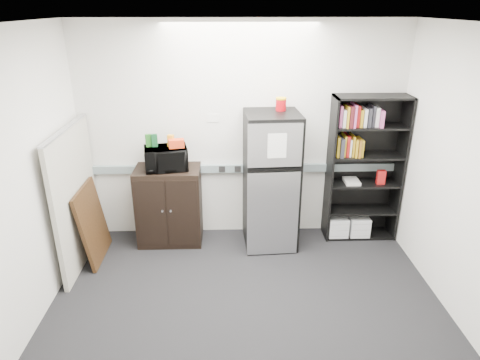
{
  "coord_description": "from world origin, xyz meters",
  "views": [
    {
      "loc": [
        -0.17,
        -3.37,
        2.83
      ],
      "look_at": [
        -0.05,
        0.9,
        1.08
      ],
      "focal_mm": 32.0,
      "sensor_mm": 36.0,
      "label": 1
    }
  ],
  "objects_px": {
    "cabinet": "(169,205)",
    "refrigerator": "(271,181)",
    "microwave": "(166,158)",
    "bookshelf": "(363,166)",
    "cubicle_partition": "(76,197)"
  },
  "relations": [
    {
      "from": "cabinet",
      "to": "refrigerator",
      "type": "xyz_separation_m",
      "value": [
        1.26,
        -0.08,
        0.35
      ]
    },
    {
      "from": "cabinet",
      "to": "microwave",
      "type": "xyz_separation_m",
      "value": [
        0.0,
        -0.02,
        0.63
      ]
    },
    {
      "from": "cabinet",
      "to": "cubicle_partition",
      "type": "bearing_deg",
      "value": -156.86
    },
    {
      "from": "cabinet",
      "to": "microwave",
      "type": "height_order",
      "value": "microwave"
    },
    {
      "from": "cubicle_partition",
      "to": "microwave",
      "type": "bearing_deg",
      "value": 22.35
    },
    {
      "from": "bookshelf",
      "to": "microwave",
      "type": "relative_size",
      "value": 3.7
    },
    {
      "from": "bookshelf",
      "to": "cabinet",
      "type": "height_order",
      "value": "bookshelf"
    },
    {
      "from": "bookshelf",
      "to": "cabinet",
      "type": "distance_m",
      "value": 2.47
    },
    {
      "from": "microwave",
      "to": "cubicle_partition",
      "type": "bearing_deg",
      "value": -168.75
    },
    {
      "from": "cubicle_partition",
      "to": "microwave",
      "type": "relative_size",
      "value": 3.24
    },
    {
      "from": "bookshelf",
      "to": "cubicle_partition",
      "type": "height_order",
      "value": "bookshelf"
    },
    {
      "from": "bookshelf",
      "to": "cubicle_partition",
      "type": "bearing_deg",
      "value": -171.87
    },
    {
      "from": "cabinet",
      "to": "refrigerator",
      "type": "distance_m",
      "value": 1.31
    },
    {
      "from": "cubicle_partition",
      "to": "cabinet",
      "type": "relative_size",
      "value": 1.64
    },
    {
      "from": "bookshelf",
      "to": "microwave",
      "type": "xyz_separation_m",
      "value": [
        -2.42,
        -0.08,
        0.16
      ]
    }
  ]
}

